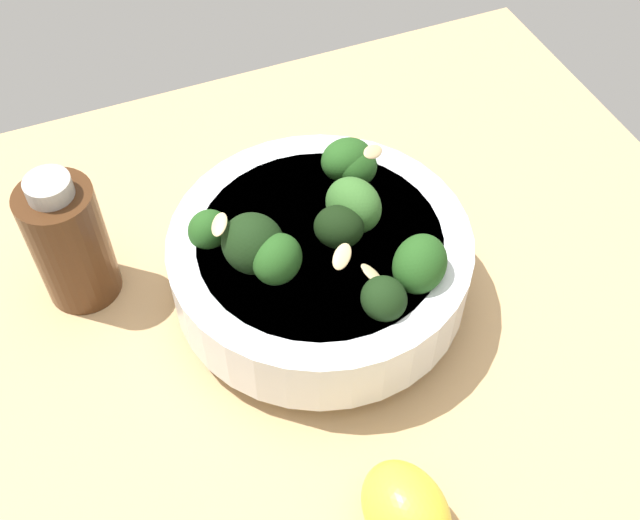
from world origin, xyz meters
The scene contains 4 objects.
ground_plane centered at (0.00, 0.00, -2.00)cm, with size 58.96×58.96×3.99cm, color tan.
bowl_of_broccoli centered at (3.32, 1.47, 4.25)cm, with size 20.03×20.03×10.42cm.
lemon_wedge centered at (-13.86, 3.46, 2.40)cm, with size 6.03×4.50×4.81cm, color yellow.
bottle_tall centered at (10.43, 16.73, 4.94)cm, with size 5.12×5.12×10.69cm.
Camera 1 is at (-27.16, 14.06, 44.41)cm, focal length 43.66 mm.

